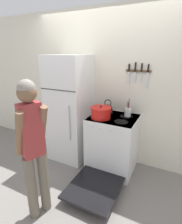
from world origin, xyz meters
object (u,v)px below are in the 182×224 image
tea_kettle (108,109)px  utensil_jar (128,112)px  person (33,145)px  dutch_oven_pot (101,113)px  refrigerator (70,109)px  stove_range (112,144)px

tea_kettle → utensil_jar: utensil_jar is taller
tea_kettle → person: person is taller
dutch_oven_pot → refrigerator: bearing=167.8°
utensil_jar → person: (-0.65, -1.36, -0.06)m
person → refrigerator: bearing=36.7°
refrigerator → stove_range: size_ratio=1.33×
refrigerator → stove_range: bearing=-3.6°
refrigerator → tea_kettle: refrigerator is taller
dutch_oven_pot → tea_kettle: 0.26m
person → tea_kettle: bearing=7.7°
refrigerator → dutch_oven_pot: (0.65, -0.14, 0.09)m
stove_range → tea_kettle: size_ratio=5.89×
dutch_oven_pot → tea_kettle: bearing=87.2°
tea_kettle → utensil_jar: 0.33m
tea_kettle → person: (-0.32, -1.35, -0.06)m
stove_range → dutch_oven_pot: size_ratio=3.90×
dutch_oven_pot → person: size_ratio=0.22×
utensil_jar → tea_kettle: bearing=-178.8°
refrigerator → tea_kettle: 0.68m
tea_kettle → person: bearing=-103.3°
stove_range → dutch_oven_pot: (-0.16, -0.09, 0.55)m
refrigerator → dutch_oven_pot: 0.67m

